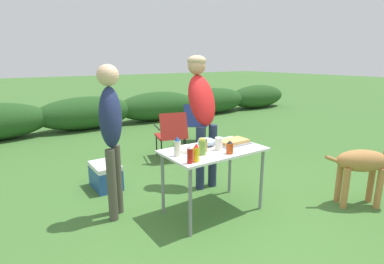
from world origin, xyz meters
TOP-DOWN VIEW (x-y plane):
  - ground_plane at (0.00, 0.00)m, footprint 60.00×60.00m
  - shrub_hedge at (0.00, 5.04)m, footprint 14.40×0.90m
  - folding_table at (0.00, 0.00)m, footprint 1.10×0.64m
  - food_tray at (0.30, 0.02)m, footprint 0.38×0.23m
  - plate_stack at (-0.25, 0.10)m, footprint 0.25×0.25m
  - mixing_bowl at (0.02, 0.15)m, footprint 0.20×0.20m
  - paper_cup_stack at (0.03, -0.05)m, footprint 0.08×0.08m
  - mustard_bottle at (-0.39, -0.23)m, footprint 0.06×0.06m
  - hot_sauce_bottle at (0.04, -0.22)m, footprint 0.07×0.07m
  - mayo_bottle at (-0.45, 0.03)m, footprint 0.07×0.07m
  - ketchup_bottle at (-0.46, -0.23)m, footprint 0.06×0.06m
  - spice_jar at (-0.14, -0.01)m, footprint 0.07×0.07m
  - relish_jar at (-0.22, -0.09)m, footprint 0.07×0.07m
  - standing_person_with_beanie at (0.35, 0.70)m, footprint 0.39×0.52m
  - standing_person_in_dark_puffer at (-0.94, 0.52)m, footprint 0.36×0.37m
  - dog at (1.56, -0.88)m, footprint 0.80×0.61m
  - camp_chair_green_behind_table at (1.46, 2.43)m, footprint 0.70×0.74m
  - camp_chair_near_hedge at (0.56, 1.86)m, footprint 0.61×0.69m
  - cooler_box at (-0.79, 1.32)m, footprint 0.32×0.48m

SIDE VIEW (x-z plane):
  - ground_plane at x=0.00m, z-range 0.00..0.00m
  - cooler_box at x=-0.79m, z-range 0.00..0.34m
  - shrub_hedge at x=0.00m, z-range 0.00..0.80m
  - camp_chair_green_behind_table at x=1.46m, z-range 0.05..0.88m
  - camp_chair_near_hedge at x=0.56m, z-range 0.05..0.88m
  - dog at x=1.56m, z-range 0.14..0.89m
  - folding_table at x=0.00m, z-range 0.29..1.03m
  - plate_stack at x=-0.25m, z-range 0.74..0.78m
  - food_tray at x=0.30m, z-range 0.74..0.79m
  - mixing_bowl at x=0.02m, z-range 0.74..0.83m
  - spice_jar at x=-0.14m, z-range 0.74..0.87m
  - hot_sauce_bottle at x=0.04m, z-range 0.74..0.88m
  - paper_cup_stack at x=0.03m, z-range 0.74..0.88m
  - relish_jar at x=-0.22m, z-range 0.74..0.91m
  - mustard_bottle at x=-0.39m, z-range 0.74..0.92m
  - ketchup_bottle at x=-0.46m, z-range 0.74..0.92m
  - mayo_bottle at x=-0.45m, z-range 0.73..0.94m
  - standing_person_in_dark_puffer at x=-0.94m, z-range 0.20..1.84m
  - standing_person_with_beanie at x=0.35m, z-range 0.24..1.98m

